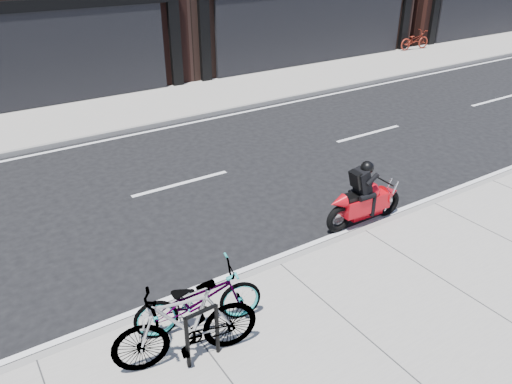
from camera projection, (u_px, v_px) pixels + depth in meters
ground at (223, 221)px, 10.13m from camera, size 120.00×120.00×0.00m
sidewalk_near at (416, 384)px, 6.38m from camera, size 60.00×6.00×0.13m
sidewalk_far at (103, 114)px, 15.87m from camera, size 60.00×3.50×0.13m
bike_rack at (202, 331)px, 6.45m from camera, size 0.50×0.07×0.83m
bicycle_front at (198, 299)px, 7.02m from camera, size 1.95×1.05×0.97m
bicycle_rear at (186, 324)px, 6.43m from camera, size 2.02×0.95×1.17m
motorcycle at (368, 197)px, 9.84m from camera, size 1.84×0.47×1.37m
bicycle_far at (415, 40)px, 24.19m from camera, size 1.75×0.74×0.90m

